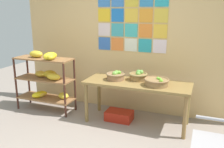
# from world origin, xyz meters

# --- Properties ---
(back_wall_with_art) EXTENTS (4.29, 0.07, 2.60)m
(back_wall_with_art) POSITION_xyz_m (0.00, 1.90, 1.31)
(back_wall_with_art) COLOR #DBB475
(back_wall_with_art) RESTS_ON ground
(banana_shelf_unit) EXTENTS (1.09, 0.44, 1.13)m
(banana_shelf_unit) POSITION_xyz_m (-1.43, 1.28, 0.65)
(banana_shelf_unit) COLOR #412118
(banana_shelf_unit) RESTS_ON ground
(display_table) EXTENTS (1.71, 0.63, 0.71)m
(display_table) POSITION_xyz_m (0.28, 1.35, 0.62)
(display_table) COLOR olive
(display_table) RESTS_ON ground
(fruit_basket_back_right) EXTENTS (0.31, 0.31, 0.16)m
(fruit_basket_back_right) POSITION_xyz_m (0.26, 1.49, 0.78)
(fruit_basket_back_right) COLOR olive
(fruit_basket_back_right) RESTS_ON display_table
(fruit_basket_left) EXTENTS (0.31, 0.31, 0.16)m
(fruit_basket_left) POSITION_xyz_m (-0.09, 1.36, 0.78)
(fruit_basket_left) COLOR #936B4A
(fruit_basket_left) RESTS_ON display_table
(fruit_basket_back_left) EXTENTS (0.38, 0.38, 0.13)m
(fruit_basket_back_left) POSITION_xyz_m (0.61, 1.29, 0.77)
(fruit_basket_back_left) COLOR olive
(fruit_basket_back_left) RESTS_ON display_table
(produce_crate_under_table) EXTENTS (0.45, 0.29, 0.16)m
(produce_crate_under_table) POSITION_xyz_m (-0.02, 1.34, 0.08)
(produce_crate_under_table) COLOR #AE2313
(produce_crate_under_table) RESTS_ON ground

